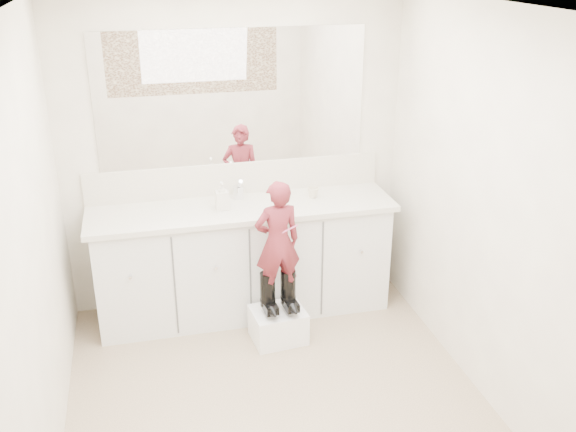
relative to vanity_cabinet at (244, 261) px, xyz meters
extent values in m
plane|color=#7E6652|center=(0.00, -1.23, -0.42)|extent=(3.00, 3.00, 0.00)
plane|color=white|center=(0.00, -1.23, 1.97)|extent=(3.00, 3.00, 0.00)
plane|color=beige|center=(0.00, 0.27, 0.77)|extent=(2.60, 0.00, 2.60)
plane|color=beige|center=(0.00, -2.73, 0.77)|extent=(2.60, 0.00, 2.60)
plane|color=beige|center=(-1.30, -1.23, 0.78)|extent=(0.00, 3.00, 3.00)
plane|color=beige|center=(1.30, -1.23, 0.78)|extent=(0.00, 3.00, 3.00)
cube|color=silver|center=(0.00, 0.00, 0.00)|extent=(2.20, 0.55, 0.85)
cube|color=beige|center=(0.00, -0.01, 0.45)|extent=(2.28, 0.58, 0.04)
cube|color=beige|center=(0.00, 0.26, 0.59)|extent=(2.28, 0.03, 0.25)
cube|color=white|center=(0.00, 0.26, 1.22)|extent=(2.00, 0.02, 1.00)
cube|color=#472819|center=(0.00, -2.71, 1.22)|extent=(2.00, 0.01, 1.20)
cylinder|color=silver|center=(0.00, 0.15, 0.52)|extent=(0.08, 0.08, 0.10)
imported|color=beige|center=(0.56, 0.03, 0.51)|extent=(0.09, 0.09, 0.08)
imported|color=silver|center=(-0.15, -0.03, 0.57)|extent=(0.10, 0.10, 0.21)
cube|color=white|center=(0.16, -0.48, -0.30)|extent=(0.40, 0.35, 0.24)
imported|color=#B03640|center=(0.16, -0.48, 0.36)|extent=(0.35, 0.24, 0.89)
cylinder|color=#D3528A|center=(0.23, -0.51, 0.47)|extent=(0.14, 0.02, 0.06)
camera|label=1|loc=(-0.72, -4.38, 2.25)|focal=40.00mm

